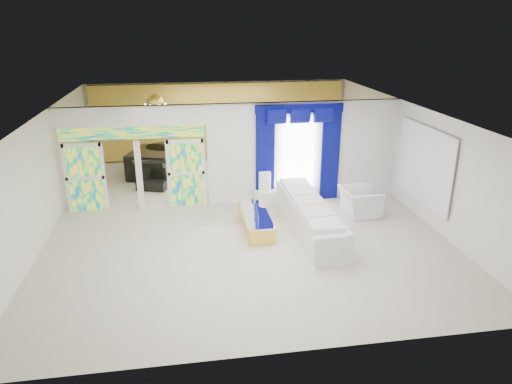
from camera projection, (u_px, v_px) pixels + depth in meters
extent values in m
plane|color=#B7AF9E|center=(239.00, 214.00, 13.36)|extent=(12.00, 12.00, 0.00)
cube|color=white|center=(305.00, 151.00, 14.09)|extent=(5.70, 0.18, 3.00)
cube|color=white|center=(131.00, 116.00, 12.93)|extent=(4.30, 0.18, 0.55)
cube|color=#994C3F|center=(85.00, 178.00, 13.32)|extent=(0.95, 0.04, 2.00)
cube|color=#994C3F|center=(186.00, 173.00, 13.74)|extent=(0.95, 0.04, 2.00)
cube|color=#994C3F|center=(133.00, 133.00, 13.09)|extent=(4.00, 0.05, 0.35)
cube|color=white|center=(298.00, 154.00, 13.98)|extent=(1.00, 0.02, 2.30)
cube|color=#030646|center=(265.00, 157.00, 13.82)|extent=(0.55, 0.10, 2.80)
cube|color=#030646|center=(330.00, 155.00, 14.11)|extent=(0.55, 0.10, 2.80)
cube|color=#030646|center=(300.00, 109.00, 13.48)|extent=(2.60, 0.12, 0.25)
cube|color=white|center=(424.00, 165.00, 12.63)|extent=(0.04, 2.70, 1.90)
cube|color=gold|center=(220.00, 121.00, 18.31)|extent=(9.70, 0.12, 2.90)
cube|color=white|center=(309.00, 218.00, 12.18)|extent=(0.95, 4.03, 0.76)
cube|color=gold|center=(256.00, 222.00, 12.31)|extent=(0.70, 1.99, 0.44)
cube|color=white|center=(274.00, 196.00, 14.14)|extent=(1.26, 0.50, 0.41)
cylinder|color=white|center=(265.00, 181.00, 13.93)|extent=(0.36, 0.36, 0.58)
imported|color=white|center=(360.00, 202.00, 13.28)|extent=(1.02, 1.16, 0.74)
cube|color=black|center=(153.00, 163.00, 16.60)|extent=(1.86, 2.13, 0.91)
cube|color=black|center=(151.00, 185.00, 15.22)|extent=(1.01, 0.63, 0.31)
cube|color=tan|center=(91.00, 181.00, 14.93)|extent=(0.55, 0.50, 0.79)
sphere|color=gold|center=(155.00, 104.00, 15.26)|extent=(0.60, 0.60, 0.60)
cylinder|color=navy|center=(253.00, 203.00, 12.78)|extent=(0.08, 0.08, 0.16)
cylinder|color=#151C94|center=(257.00, 219.00, 11.64)|extent=(0.09, 0.09, 0.24)
cylinder|color=white|center=(251.00, 208.00, 12.51)|extent=(0.11, 0.11, 0.11)
cylinder|color=navy|center=(256.00, 209.00, 12.23)|extent=(0.08, 0.08, 0.26)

